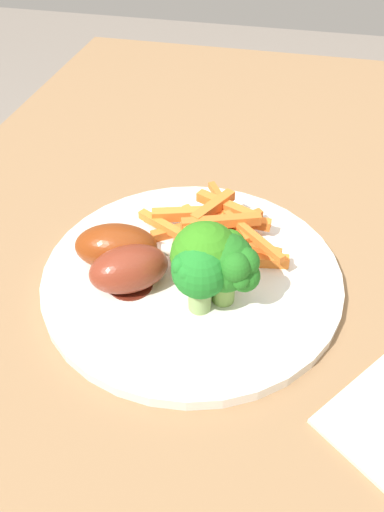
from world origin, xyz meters
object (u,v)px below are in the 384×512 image
(broccoli_floret_back, at_px, (208,254))
(chicken_drumstick_near, at_px, (135,268))
(carrot_fries_pile, at_px, (216,227))
(chicken_drumstick_far, at_px, (121,247))
(broccoli_floret_front, at_px, (232,266))
(broccoli_floret_middle, at_px, (200,268))
(dinner_plate, at_px, (192,275))
(dining_table, at_px, (226,336))

(broccoli_floret_back, xyz_separation_m, chicken_drumstick_near, (-0.01, 0.07, -0.03))
(carrot_fries_pile, relative_size, chicken_drumstick_far, 1.26)
(broccoli_floret_front, bearing_deg, broccoli_floret_back, 68.92)
(carrot_fries_pile, distance_m, chicken_drumstick_near, 0.11)
(broccoli_floret_middle, xyz_separation_m, chicken_drumstick_near, (0.01, 0.06, -0.03))
(broccoli_floret_back, bearing_deg, carrot_fries_pile, 4.80)
(dinner_plate, relative_size, chicken_drumstick_near, 2.36)
(dinner_plate, xyz_separation_m, broccoli_floret_back, (-0.02, -0.02, 0.05))
(broccoli_floret_front, distance_m, broccoli_floret_middle, 0.03)
(dinner_plate, relative_size, broccoli_floret_front, 4.02)
(dining_table, relative_size, chicken_drumstick_near, 9.97)
(broccoli_floret_middle, height_order, chicken_drumstick_near, broccoli_floret_middle)
(broccoli_floret_front, relative_size, chicken_drumstick_far, 0.56)
(broccoli_floret_front, height_order, chicken_drumstick_near, broccoli_floret_front)
(chicken_drumstick_near, bearing_deg, broccoli_floret_front, -92.44)
(carrot_fries_pile, bearing_deg, chicken_drumstick_far, 125.97)
(broccoli_floret_back, height_order, chicken_drumstick_far, broccoli_floret_back)
(carrot_fries_pile, bearing_deg, broccoli_floret_front, -161.28)
(chicken_drumstick_far, bearing_deg, dinner_plate, -85.63)
(broccoli_floret_middle, relative_size, carrot_fries_pile, 0.44)
(dining_table, distance_m, broccoli_floret_middle, 0.17)
(carrot_fries_pile, bearing_deg, chicken_drumstick_near, 144.13)
(chicken_drumstick_near, height_order, chicken_drumstick_far, chicken_drumstick_far)
(dinner_plate, distance_m, chicken_drumstick_far, 0.08)
(broccoli_floret_back, xyz_separation_m, carrot_fries_pile, (0.08, 0.01, -0.03))
(dinner_plate, height_order, broccoli_floret_middle, broccoli_floret_middle)
(dinner_plate, bearing_deg, broccoli_floret_back, -140.67)
(broccoli_floret_back, distance_m, carrot_fries_pile, 0.09)
(dining_table, distance_m, chicken_drumstick_far, 0.17)
(chicken_drumstick_far, bearing_deg, broccoli_floret_middle, -113.37)
(broccoli_floret_middle, bearing_deg, broccoli_floret_back, -10.00)
(dining_table, xyz_separation_m, chicken_drumstick_far, (-0.02, 0.11, 0.13))
(dining_table, height_order, dinner_plate, dinner_plate)
(carrot_fries_pile, bearing_deg, broccoli_floret_middle, -177.99)
(broccoli_floret_back, height_order, chicken_drumstick_near, broccoli_floret_back)
(dining_table, bearing_deg, broccoli_floret_back, 156.67)
(dining_table, xyz_separation_m, broccoli_floret_back, (-0.04, 0.02, 0.16))
(dinner_plate, height_order, broccoli_floret_back, broccoli_floret_back)
(dinner_plate, xyz_separation_m, carrot_fries_pile, (0.06, -0.01, 0.02))
(carrot_fries_pile, relative_size, chicken_drumstick_near, 1.33)
(broccoli_floret_front, distance_m, carrot_fries_pile, 0.10)
(dinner_plate, bearing_deg, carrot_fries_pile, -13.61)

